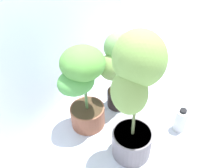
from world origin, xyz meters
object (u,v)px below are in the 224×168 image
potted_plant_back_center (83,85)px  potted_plant_center (134,99)px  potted_plant_back_right (117,67)px  nutrient_bottle (181,120)px

potted_plant_back_center → potted_plant_center: (-0.11, -0.41, 0.12)m
potted_plant_back_right → potted_plant_back_center: (-0.28, 0.13, -0.01)m
potted_plant_center → nutrient_bottle: 0.62m
potted_plant_back_center → potted_plant_center: 0.44m
potted_plant_back_right → nutrient_bottle: size_ratio=3.29×
potted_plant_back_center → nutrient_bottle: bearing=-69.5°
potted_plant_back_right → potted_plant_center: potted_plant_center is taller
potted_plant_back_right → potted_plant_center: 0.49m
potted_plant_center → nutrient_bottle: (0.36, -0.27, -0.42)m
potted_plant_back_right → potted_plant_back_center: potted_plant_back_center is taller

